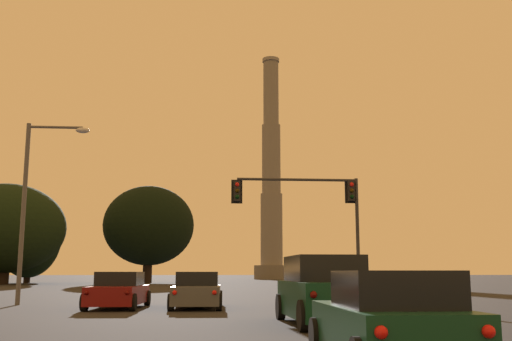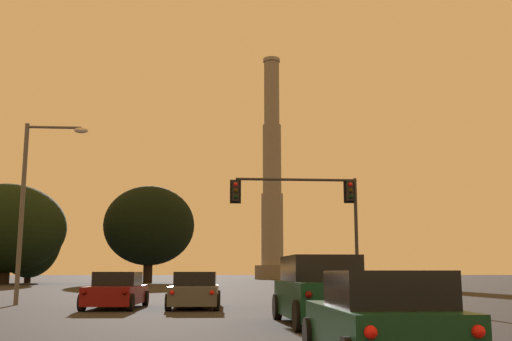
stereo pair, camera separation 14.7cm
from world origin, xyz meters
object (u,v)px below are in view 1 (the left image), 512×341
smokestack (271,189)px  street_lamp (35,192)px  hatchback_right_lane_third (390,321)px  suv_right_lane_second (324,291)px  sedan_center_lane_front (197,291)px  sedan_left_lane_front (119,291)px  traffic_light_overhead_right (315,205)px

smokestack → street_lamp: bearing=-102.7°
hatchback_right_lane_third → suv_right_lane_second: suv_right_lane_second is taller
suv_right_lane_second → smokestack: (9.70, 102.25, 16.95)m
hatchback_right_lane_third → sedan_center_lane_front: 15.55m
suv_right_lane_second → sedan_center_lane_front: 8.79m
sedan_left_lane_front → street_lamp: (-4.28, 2.70, 4.31)m
sedan_center_lane_front → smokestack: size_ratio=0.10×
sedan_center_lane_front → hatchback_right_lane_third: bearing=-76.5°
sedan_center_lane_front → traffic_light_overhead_right: (5.98, 6.17, 4.20)m
traffic_light_overhead_right → sedan_left_lane_front: bearing=-146.3°
street_lamp → smokestack: (20.66, 91.40, 12.87)m
sedan_left_lane_front → suv_right_lane_second: bearing=-48.2°
street_lamp → sedan_center_lane_front: bearing=-20.8°
hatchback_right_lane_third → traffic_light_overhead_right: size_ratio=0.61×
hatchback_right_lane_third → sedan_left_lane_front: bearing=112.8°
hatchback_right_lane_third → suv_right_lane_second: bearing=87.4°
suv_right_lane_second → traffic_light_overhead_right: size_ratio=0.73×
suv_right_lane_second → traffic_light_overhead_right: (2.41, 14.20, 3.97)m
sedan_center_lane_front → traffic_light_overhead_right: 9.56m
sedan_left_lane_front → traffic_light_overhead_right: size_ratio=0.70×
sedan_left_lane_front → hatchback_right_lane_third: 16.58m
street_lamp → smokestack: 94.59m
sedan_left_lane_front → sedan_center_lane_front: size_ratio=1.00×
sedan_left_lane_front → street_lamp: bearing=150.1°
sedan_left_lane_front → smokestack: 97.05m
sedan_center_lane_front → street_lamp: street_lamp is taller
smokestack → sedan_left_lane_front: bearing=-99.9°
traffic_light_overhead_right → street_lamp: size_ratio=0.84×
sedan_center_lane_front → street_lamp: size_ratio=0.59×
hatchback_right_lane_third → smokestack: bearing=85.2°
hatchback_right_lane_third → sedan_center_lane_front: bearing=102.3°
smokestack → hatchback_right_lane_third: bearing=-95.3°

